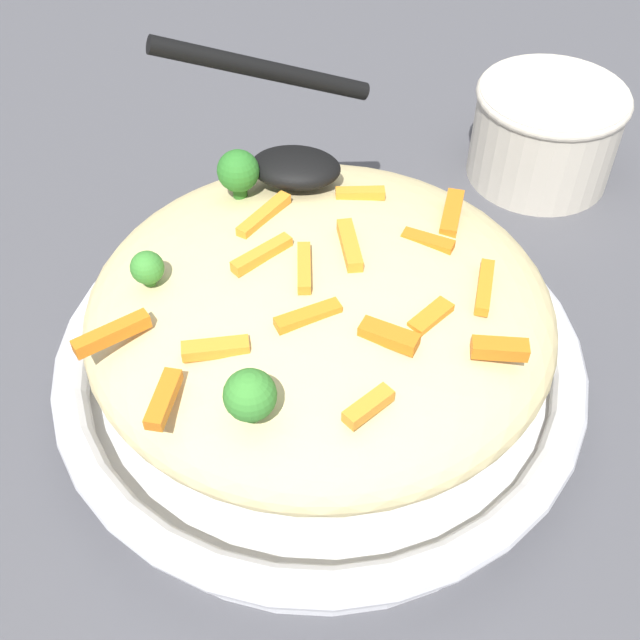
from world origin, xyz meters
TOP-DOWN VIEW (x-y plane):
  - ground_plane at (0.00, 0.00)m, footprint 2.40×2.40m
  - serving_bowl at (0.00, 0.00)m, footprint 0.33×0.33m
  - pasta_mound at (0.00, 0.00)m, footprint 0.27×0.27m
  - carrot_piece_0 at (0.06, -0.03)m, footprint 0.02×0.03m
  - carrot_piece_1 at (0.01, 0.01)m, footprint 0.02×0.04m
  - carrot_piece_2 at (0.04, -0.05)m, footprint 0.03×0.02m
  - carrot_piece_3 at (0.00, -0.04)m, footprint 0.03×0.03m
  - carrot_piece_4 at (0.09, 0.00)m, footprint 0.01×0.04m
  - carrot_piece_5 at (-0.01, -0.01)m, footprint 0.01×0.04m
  - carrot_piece_6 at (0.07, 0.06)m, footprint 0.01×0.04m
  - carrot_piece_7 at (0.06, 0.03)m, footprint 0.03×0.02m
  - carrot_piece_8 at (0.01, 0.07)m, footprint 0.03×0.01m
  - carrot_piece_9 at (0.10, -0.04)m, footprint 0.03×0.01m
  - carrot_piece_10 at (-0.04, 0.04)m, footprint 0.03×0.04m
  - carrot_piece_11 at (-0.06, -0.10)m, footprint 0.01×0.03m
  - carrot_piece_12 at (-0.03, -0.00)m, footprint 0.03×0.03m
  - carrot_piece_13 at (0.04, -0.09)m, footprint 0.02×0.03m
  - carrot_piece_14 at (-0.10, -0.06)m, footprint 0.03×0.03m
  - carrot_piece_15 at (-0.04, -0.07)m, footprint 0.04×0.02m
  - broccoli_floret_0 at (-0.06, 0.06)m, footprint 0.03×0.03m
  - broccoli_floret_1 at (-0.02, -0.10)m, footprint 0.03×0.03m
  - broccoli_floret_2 at (-0.09, -0.02)m, footprint 0.02×0.02m
  - serving_spoon at (-0.04, 0.10)m, footprint 0.14×0.12m
  - companion_bowl at (0.15, 0.26)m, footprint 0.12×0.12m

SIDE VIEW (x-z plane):
  - ground_plane at x=0.00m, z-range 0.00..0.00m
  - serving_bowl at x=0.00m, z-range 0.00..0.05m
  - companion_bowl at x=0.15m, z-range 0.00..0.08m
  - pasta_mound at x=0.00m, z-range 0.04..0.11m
  - carrot_piece_6 at x=0.07m, z-range 0.11..0.11m
  - carrot_piece_4 at x=0.09m, z-range 0.11..0.11m
  - carrot_piece_0 at x=0.06m, z-range 0.11..0.11m
  - carrot_piece_11 at x=-0.06m, z-range 0.11..0.11m
  - carrot_piece_7 at x=0.06m, z-range 0.11..0.11m
  - carrot_piece_13 at x=0.04m, z-range 0.11..0.11m
  - carrot_piece_15 at x=-0.04m, z-range 0.11..0.11m
  - carrot_piece_9 at x=0.10m, z-range 0.11..0.11m
  - carrot_piece_14 at x=-0.10m, z-range 0.11..0.11m
  - carrot_piece_8 at x=0.01m, z-range 0.11..0.11m
  - carrot_piece_2 at x=0.04m, z-range 0.11..0.12m
  - carrot_piece_10 at x=-0.04m, z-range 0.11..0.12m
  - carrot_piece_3 at x=0.00m, z-range 0.11..0.12m
  - carrot_piece_12 at x=-0.03m, z-range 0.11..0.12m
  - carrot_piece_5 at x=-0.01m, z-range 0.11..0.12m
  - carrot_piece_1 at x=0.01m, z-range 0.11..0.12m
  - broccoli_floret_2 at x=-0.09m, z-range 0.11..0.13m
  - broccoli_floret_1 at x=-0.02m, z-range 0.11..0.14m
  - broccoli_floret_0 at x=-0.06m, z-range 0.11..0.14m
  - serving_spoon at x=-0.04m, z-range 0.09..0.17m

